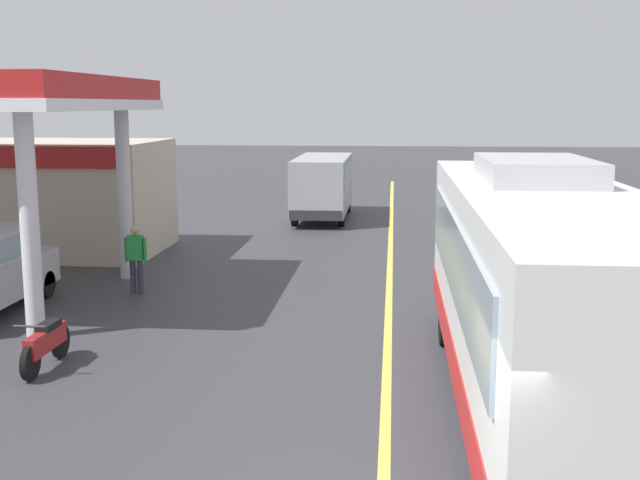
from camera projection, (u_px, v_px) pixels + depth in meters
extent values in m
plane|color=#38383D|center=(391.00, 237.00, 27.04)|extent=(120.00, 120.00, 0.00)
cube|color=#D8CC4C|center=(390.00, 267.00, 22.13)|extent=(0.16, 50.00, 0.01)
cube|color=white|center=(543.00, 289.00, 11.39)|extent=(2.50, 11.00, 2.90)
cube|color=red|center=(539.00, 362.00, 11.57)|extent=(2.54, 11.04, 0.56)
cube|color=#8C9EAD|center=(454.00, 256.00, 11.43)|extent=(0.06, 9.35, 1.10)
cube|color=#8C9EAD|center=(636.00, 260.00, 11.19)|extent=(0.06, 9.35, 1.10)
cube|color=#B2B2B7|center=(536.00, 170.00, 12.09)|extent=(1.60, 2.80, 0.36)
cylinder|color=black|center=(448.00, 318.00, 14.96)|extent=(0.30, 1.00, 1.00)
cylinder|color=black|center=(567.00, 321.00, 14.76)|extent=(0.30, 1.00, 1.00)
cylinder|color=silver|center=(29.00, 221.00, 15.07)|extent=(0.36, 0.36, 4.60)
cylinder|color=silver|center=(124.00, 191.00, 20.37)|extent=(0.36, 0.36, 4.60)
cube|color=beige|center=(46.00, 197.00, 24.25)|extent=(7.00, 4.40, 3.40)
cube|color=#B21E1E|center=(8.00, 157.00, 21.82)|extent=(6.30, 0.10, 0.60)
cylinder|color=black|center=(46.00, 284.00, 18.60)|extent=(0.20, 0.64, 0.64)
cube|color=#A5A5AD|center=(323.00, 184.00, 31.33)|extent=(2.00, 6.00, 2.10)
cube|color=#8C9EAD|center=(323.00, 173.00, 31.27)|extent=(2.04, 5.10, 0.80)
cube|color=#2D2D33|center=(315.00, 215.00, 28.48)|extent=(1.90, 0.16, 0.36)
cylinder|color=black|center=(295.00, 216.00, 29.62)|extent=(0.22, 0.76, 0.76)
cylinder|color=black|center=(342.00, 216.00, 29.46)|extent=(0.22, 0.76, 0.76)
cylinder|color=black|center=(306.00, 203.00, 33.55)|extent=(0.22, 0.76, 0.76)
cylinder|color=black|center=(348.00, 203.00, 33.39)|extent=(0.22, 0.76, 0.76)
cylinder|color=black|center=(30.00, 363.00, 13.02)|extent=(0.10, 0.60, 0.60)
cylinder|color=black|center=(61.00, 341.00, 14.20)|extent=(0.10, 0.60, 0.60)
cube|color=maroon|center=(45.00, 340.00, 13.58)|extent=(0.20, 1.30, 0.36)
cube|color=black|center=(48.00, 325.00, 13.69)|extent=(0.24, 0.60, 0.12)
cylinder|color=#2D2D33|center=(29.00, 326.00, 12.97)|extent=(0.55, 0.04, 0.04)
cylinder|color=#33333F|center=(19.00, 281.00, 18.55)|extent=(0.14, 0.14, 0.82)
cylinder|color=#33333F|center=(26.00, 281.00, 18.54)|extent=(0.14, 0.14, 0.82)
cube|color=#3359B2|center=(21.00, 251.00, 18.42)|extent=(0.36, 0.22, 0.60)
sphere|color=tan|center=(19.00, 233.00, 18.35)|extent=(0.22, 0.22, 0.22)
cylinder|color=#3359B2|center=(11.00, 253.00, 18.45)|extent=(0.09, 0.09, 0.58)
cylinder|color=#3359B2|center=(30.00, 253.00, 18.41)|extent=(0.09, 0.09, 0.58)
cylinder|color=#33333F|center=(133.00, 277.00, 19.00)|extent=(0.14, 0.14, 0.82)
cylinder|color=#33333F|center=(140.00, 277.00, 18.98)|extent=(0.14, 0.14, 0.82)
cube|color=#268C3F|center=(135.00, 248.00, 18.87)|extent=(0.36, 0.22, 0.60)
sphere|color=tan|center=(135.00, 230.00, 18.80)|extent=(0.22, 0.22, 0.22)
cylinder|color=#268C3F|center=(126.00, 250.00, 18.90)|extent=(0.09, 0.09, 0.58)
cylinder|color=#268C3F|center=(145.00, 250.00, 18.86)|extent=(0.09, 0.09, 0.58)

